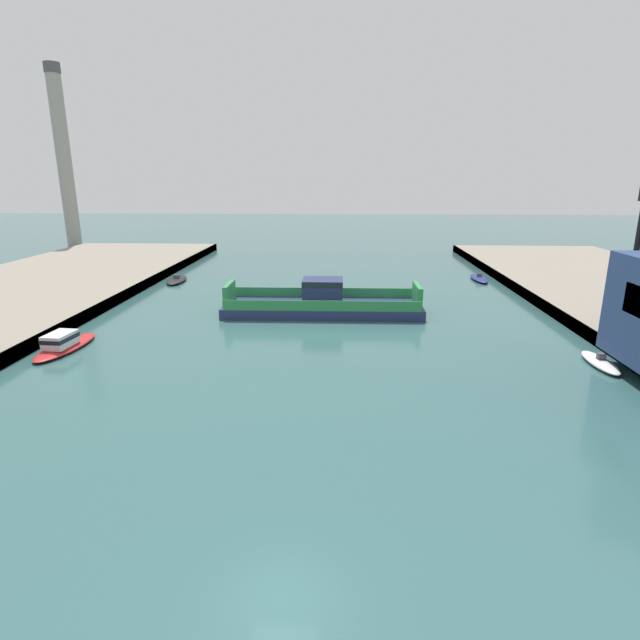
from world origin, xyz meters
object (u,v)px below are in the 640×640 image
moored_boat_near_right (177,280)px  moored_boat_mid_left (479,278)px  smokestack_distant_a (63,154)px  chain_ferry (323,303)px  moored_boat_near_left (600,362)px  moored_boat_mid_right (63,343)px

moored_boat_near_right → moored_boat_mid_left: moored_boat_mid_left is taller
moored_boat_mid_left → smokestack_distant_a: 87.62m
chain_ferry → moored_boat_near_right: 27.49m
moored_boat_near_left → moored_boat_mid_left: 35.06m
moored_boat_near_right → smokestack_distant_a: smokestack_distant_a is taller
chain_ferry → moored_boat_near_right: bearing=142.6°
chain_ferry → moored_boat_mid_left: 29.80m
moored_boat_near_left → smokestack_distant_a: (-79.16, 68.89, 19.10)m
moored_boat_mid_right → smokestack_distant_a: 77.82m
moored_boat_near_right → smokestack_distant_a: 54.13m
chain_ferry → moored_boat_mid_left: size_ratio=3.14×
moored_boat_near_left → moored_boat_near_right: moored_boat_near_left is taller
moored_boat_near_left → moored_boat_mid_left: size_ratio=0.79×
chain_ferry → moored_boat_near_left: (22.79, -15.16, -0.86)m
moored_boat_mid_left → moored_boat_near_right: bearing=-175.8°
moored_boat_mid_right → moored_boat_near_right: bearing=89.7°
moored_boat_near_left → moored_boat_mid_right: bearing=177.9°
moored_boat_near_left → moored_boat_near_right: bearing=144.5°
moored_boat_near_left → moored_boat_mid_left: bearing=91.0°
moored_boat_near_right → moored_boat_mid_left: size_ratio=1.00×
moored_boat_near_left → moored_boat_mid_right: moored_boat_mid_right is taller
moored_boat_near_right → moored_boat_mid_right: size_ratio=0.84×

